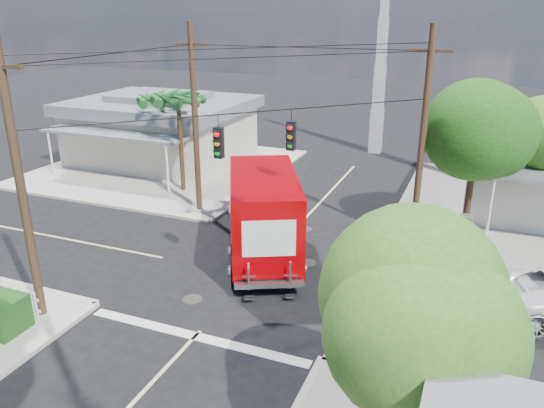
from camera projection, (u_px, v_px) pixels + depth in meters
The scene contains 13 objects.
ground at pixel (252, 275), 20.09m from camera, with size 120.00×120.00×0.00m, color black.
sidewalk_nw at pixel (165, 168), 33.36m from camera, with size 14.12×14.12×0.14m.
road_markings at pixel (235, 293), 18.80m from camera, with size 32.00×32.00×0.01m.
building_nw at pixel (162, 128), 34.38m from camera, with size 10.80×10.20×4.30m.
radio_tower at pixel (380, 70), 35.34m from camera, with size 0.80×0.80×17.00m.
tree_ne_front at pixel (478, 131), 21.76m from camera, with size 4.21×4.14×6.66m.
tree_ne_back at pixel (542, 139), 22.96m from camera, with size 3.77×3.66×5.82m.
tree_se at pixel (433, 319), 9.92m from camera, with size 3.67×3.54×5.62m.
palm_nw_front at pixel (178, 100), 27.50m from camera, with size 3.01×3.08×5.59m.
palm_nw_back at pixel (162, 100), 29.64m from camera, with size 3.01×3.08×5.19m.
utility_poles at pixel (230, 142), 20.42m from camera, with size 12.00×10.68×9.00m.
vending_boxes at pixel (447, 225), 22.94m from camera, with size 1.90×0.50×1.10m.
delivery_truck at pixel (263, 211), 21.43m from camera, with size 5.77×8.40×3.55m.
Camera 1 is at (7.44, -16.30, 9.50)m, focal length 35.00 mm.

